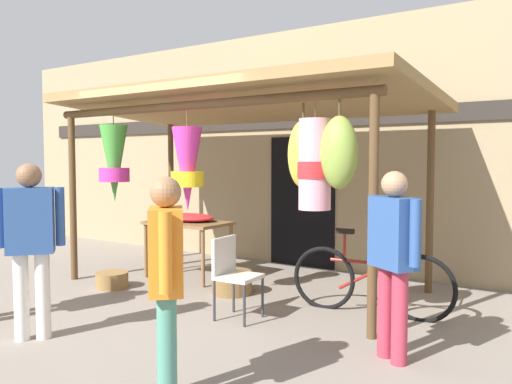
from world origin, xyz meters
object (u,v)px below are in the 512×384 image
(customer_foreground, at_px, (393,250))
(display_table, at_px, (188,228))
(parked_bicycle, at_px, (370,282))
(passerby_at_right, at_px, (31,236))
(folding_chair, at_px, (232,270))
(vendor_in_orange, at_px, (166,271))
(wicker_basket_by_table, at_px, (232,282))
(wicker_basket_spare, at_px, (112,280))
(flower_heap_on_table, at_px, (190,217))

(customer_foreground, bearing_deg, display_table, 158.09)
(parked_bicycle, xyz_separation_m, passerby_at_right, (-2.30, -2.43, 0.60))
(folding_chair, relative_size, vendor_in_orange, 0.55)
(wicker_basket_by_table, bearing_deg, display_table, 160.39)
(parked_bicycle, distance_m, vendor_in_orange, 2.74)
(folding_chair, height_order, customer_foreground, customer_foreground)
(wicker_basket_spare, bearing_deg, flower_heap_on_table, 66.61)
(parked_bicycle, height_order, passerby_at_right, passerby_at_right)
(wicker_basket_by_table, height_order, parked_bicycle, parked_bicycle)
(vendor_in_orange, bearing_deg, folding_chair, 112.54)
(folding_chair, bearing_deg, vendor_in_orange, -67.46)
(parked_bicycle, bearing_deg, display_table, 175.21)
(vendor_in_orange, height_order, passerby_at_right, passerby_at_right)
(passerby_at_right, bearing_deg, wicker_basket_spare, 117.60)
(display_table, relative_size, wicker_basket_by_table, 2.28)
(display_table, bearing_deg, wicker_basket_spare, -114.60)
(flower_heap_on_table, distance_m, parked_bicycle, 2.79)
(flower_heap_on_table, height_order, vendor_in_orange, vendor_in_orange)
(parked_bicycle, bearing_deg, vendor_in_orange, -98.91)
(vendor_in_orange, xyz_separation_m, passerby_at_right, (-1.88, 0.23, 0.05))
(display_table, xyz_separation_m, folding_chair, (1.59, -1.14, -0.19))
(wicker_basket_by_table, distance_m, vendor_in_orange, 2.94)
(wicker_basket_spare, height_order, vendor_in_orange, vendor_in_orange)
(wicker_basket_by_table, xyz_separation_m, parked_bicycle, (1.72, 0.13, 0.21))
(passerby_at_right, bearing_deg, vendor_in_orange, -6.87)
(parked_bicycle, distance_m, passerby_at_right, 3.40)
(wicker_basket_by_table, xyz_separation_m, passerby_at_right, (-0.58, -2.30, 0.81))
(display_table, relative_size, wicker_basket_spare, 2.74)
(display_table, bearing_deg, vendor_in_orange, -51.29)
(wicker_basket_spare, distance_m, vendor_in_orange, 3.45)
(parked_bicycle, xyz_separation_m, vendor_in_orange, (-0.42, -2.66, 0.55))
(folding_chair, distance_m, customer_foreground, 1.81)
(parked_bicycle, bearing_deg, wicker_basket_by_table, -175.62)
(wicker_basket_by_table, bearing_deg, customer_foreground, -22.89)
(vendor_in_orange, bearing_deg, wicker_basket_by_table, 117.27)
(display_table, bearing_deg, passerby_at_right, -80.72)
(passerby_at_right, bearing_deg, folding_chair, 52.65)
(display_table, xyz_separation_m, customer_foreground, (3.34, -1.34, 0.21))
(flower_heap_on_table, bearing_deg, vendor_in_orange, -51.73)
(display_table, relative_size, passerby_at_right, 0.70)
(display_table, bearing_deg, parked_bicycle, -4.79)
(display_table, distance_m, wicker_basket_by_table, 1.21)
(flower_heap_on_table, relative_size, passerby_at_right, 0.47)
(flower_heap_on_table, relative_size, wicker_basket_by_table, 1.53)
(folding_chair, xyz_separation_m, wicker_basket_spare, (-2.04, 0.17, -0.40))
(flower_heap_on_table, xyz_separation_m, parked_bicycle, (2.73, -0.28, -0.49))
(display_table, distance_m, vendor_in_orange, 3.70)
(wicker_basket_spare, distance_m, parked_bicycle, 3.27)
(display_table, distance_m, folding_chair, 1.97)
(flower_heap_on_table, xyz_separation_m, customer_foreground, (3.35, -1.39, 0.06))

